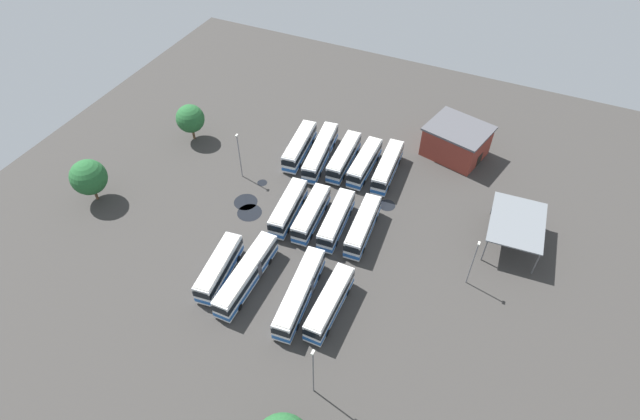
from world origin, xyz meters
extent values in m
plane|color=#383533|center=(0.00, 0.00, 0.00)|extent=(105.87, 105.87, 0.00)
cube|color=silver|center=(-13.59, -8.83, 1.84)|extent=(11.38, 3.73, 3.08)
cube|color=beige|center=(-13.59, -8.83, 3.45)|extent=(10.91, 3.48, 0.14)
cube|color=black|center=(-13.59, -8.83, 2.34)|extent=(11.44, 3.77, 0.99)
cube|color=#1E56A8|center=(-13.59, -8.83, 0.98)|extent=(11.44, 3.77, 0.62)
cube|color=black|center=(-8.03, -8.17, 2.44)|extent=(0.29, 1.98, 1.14)
cylinder|color=black|center=(-10.28, -7.31, 0.50)|extent=(1.03, 0.42, 1.00)
cylinder|color=black|center=(-10.02, -9.53, 0.50)|extent=(1.03, 0.42, 1.00)
cylinder|color=black|center=(-17.16, -8.13, 0.50)|extent=(1.03, 0.42, 1.00)
cylinder|color=black|center=(-16.89, -10.34, 0.50)|extent=(1.03, 0.42, 1.00)
cube|color=silver|center=(-13.65, -4.89, 1.84)|extent=(13.53, 4.16, 3.08)
cube|color=beige|center=(-13.65, -4.89, 3.45)|extent=(12.97, 3.90, 0.14)
cube|color=black|center=(-13.65, -4.89, 2.34)|extent=(13.60, 4.21, 0.99)
cube|color=#1E56A8|center=(-13.65, -4.89, 0.98)|extent=(13.60, 4.21, 0.62)
cube|color=black|center=(-7.03, -4.01, 2.44)|extent=(0.32, 1.98, 1.14)
cube|color=#47474C|center=(-15.10, -5.08, 1.84)|extent=(1.22, 2.57, 2.96)
cylinder|color=black|center=(-9.70, -3.24, 0.50)|extent=(1.03, 0.43, 1.00)
cylinder|color=black|center=(-9.41, -5.45, 0.50)|extent=(1.03, 0.43, 1.00)
cylinder|color=black|center=(-17.89, -4.33, 0.50)|extent=(1.03, 0.43, 1.00)
cylinder|color=black|center=(-17.60, -6.54, 0.50)|extent=(1.03, 0.43, 1.00)
cube|color=silver|center=(-14.10, -0.77, 1.84)|extent=(11.11, 3.07, 3.08)
cube|color=beige|center=(-14.10, -0.77, 3.45)|extent=(10.66, 2.85, 0.14)
cube|color=black|center=(-14.10, -0.77, 2.34)|extent=(11.17, 3.11, 0.99)
cube|color=#1E56A8|center=(-14.10, -0.77, 0.98)|extent=(11.17, 3.11, 0.62)
cube|color=black|center=(-8.60, -0.44, 2.44)|extent=(0.18, 1.99, 1.14)
cylinder|color=black|center=(-10.76, 0.54, 0.50)|extent=(1.02, 0.36, 1.00)
cylinder|color=black|center=(-10.63, -1.68, 0.50)|extent=(1.02, 0.36, 1.00)
cylinder|color=black|center=(-17.56, 0.14, 0.50)|extent=(1.02, 0.36, 1.00)
cylinder|color=black|center=(-17.43, -2.09, 0.50)|extent=(1.02, 0.36, 1.00)
cube|color=silver|center=(-14.16, 2.95, 1.84)|extent=(10.57, 2.60, 3.08)
cube|color=beige|center=(-14.16, 2.95, 3.45)|extent=(10.14, 2.40, 0.14)
cube|color=black|center=(-14.16, 2.95, 2.34)|extent=(10.62, 2.63, 0.99)
cube|color=#1E56A8|center=(-14.16, 2.95, 0.98)|extent=(10.62, 2.63, 0.62)
cube|color=black|center=(-8.89, 3.04, 2.44)|extent=(0.09, 1.99, 1.14)
cylinder|color=black|center=(-10.92, 4.12, 0.50)|extent=(1.00, 0.32, 1.00)
cylinder|color=black|center=(-10.88, 1.89, 0.50)|extent=(1.00, 0.32, 1.00)
cylinder|color=black|center=(-17.44, 4.01, 0.50)|extent=(1.00, 0.32, 1.00)
cylinder|color=black|center=(-17.41, 1.78, 0.50)|extent=(1.00, 0.32, 1.00)
cube|color=silver|center=(-14.74, 6.78, 1.84)|extent=(11.31, 3.12, 3.08)
cube|color=beige|center=(-14.74, 6.78, 3.45)|extent=(10.86, 2.90, 0.14)
cube|color=black|center=(-14.74, 6.78, 2.34)|extent=(11.37, 3.16, 0.99)
cube|color=#1E56A8|center=(-14.74, 6.78, 0.98)|extent=(11.37, 3.16, 0.62)
cube|color=black|center=(-9.14, 7.13, 2.44)|extent=(0.18, 1.99, 1.14)
cylinder|color=black|center=(-11.34, 8.11, 0.50)|extent=(1.02, 0.36, 1.00)
cylinder|color=black|center=(-11.20, 5.89, 0.50)|extent=(1.02, 0.36, 1.00)
cylinder|color=black|center=(-18.27, 7.68, 0.50)|extent=(1.02, 0.36, 1.00)
cylinder|color=black|center=(-18.13, 5.45, 0.50)|extent=(1.02, 0.36, 1.00)
cube|color=silver|center=(0.59, -3.72, 1.84)|extent=(10.54, 3.49, 3.08)
cube|color=beige|center=(0.59, -3.72, 3.45)|extent=(10.11, 3.25, 0.14)
cube|color=black|center=(0.59, -3.72, 2.34)|extent=(10.60, 3.53, 0.99)
cube|color=#1E56A8|center=(0.59, -3.72, 0.98)|extent=(10.60, 3.53, 0.62)
cube|color=black|center=(5.75, -3.18, 2.44)|extent=(0.27, 1.98, 1.14)
cylinder|color=black|center=(3.67, -2.28, 0.50)|extent=(1.03, 0.40, 1.00)
cylinder|color=black|center=(3.90, -4.50, 0.50)|extent=(1.03, 0.40, 1.00)
cylinder|color=black|center=(-2.71, -2.94, 0.50)|extent=(1.03, 0.40, 1.00)
cylinder|color=black|center=(-2.48, -5.16, 0.50)|extent=(1.03, 0.40, 1.00)
cube|color=silver|center=(0.27, -0.03, 1.84)|extent=(10.44, 3.20, 3.08)
cube|color=beige|center=(0.27, -0.03, 3.45)|extent=(10.02, 2.97, 0.14)
cube|color=black|center=(0.27, -0.03, 2.34)|extent=(10.49, 3.24, 0.99)
cube|color=#1E56A8|center=(0.27, -0.03, 0.98)|extent=(10.49, 3.24, 0.62)
cube|color=black|center=(5.41, 0.36, 2.44)|extent=(0.21, 1.99, 1.14)
cylinder|color=black|center=(3.36, 1.32, 0.50)|extent=(1.02, 0.38, 1.00)
cylinder|color=black|center=(3.53, -0.90, 0.50)|extent=(1.02, 0.38, 1.00)
cylinder|color=black|center=(-2.99, 0.84, 0.50)|extent=(1.02, 0.38, 1.00)
cylinder|color=black|center=(-2.83, -1.39, 0.50)|extent=(1.02, 0.38, 1.00)
cube|color=silver|center=(-0.11, 3.89, 1.84)|extent=(10.78, 3.30, 3.08)
cube|color=beige|center=(-0.11, 3.89, 3.45)|extent=(10.34, 3.07, 0.14)
cube|color=black|center=(-0.11, 3.89, 2.34)|extent=(10.83, 3.34, 0.99)
cube|color=#1E56A8|center=(-0.11, 3.89, 0.98)|extent=(10.83, 3.34, 0.62)
cube|color=black|center=(5.19, 4.33, 2.44)|extent=(0.23, 1.99, 1.14)
cylinder|color=black|center=(3.07, 5.28, 0.50)|extent=(1.02, 0.38, 1.00)
cylinder|color=black|center=(3.26, 3.05, 0.50)|extent=(1.02, 0.38, 1.00)
cylinder|color=black|center=(-3.48, 4.73, 0.50)|extent=(1.02, 0.38, 1.00)
cylinder|color=black|center=(-3.30, 2.51, 0.50)|extent=(1.02, 0.38, 1.00)
cube|color=silver|center=(-0.59, 7.93, 1.84)|extent=(10.92, 3.19, 3.08)
cube|color=beige|center=(-0.59, 7.93, 3.45)|extent=(10.48, 2.97, 0.14)
cube|color=black|center=(-0.59, 7.93, 2.34)|extent=(10.98, 3.23, 0.99)
cube|color=#1E56A8|center=(-0.59, 7.93, 0.98)|extent=(10.98, 3.23, 0.62)
cube|color=black|center=(4.80, 8.32, 2.44)|extent=(0.20, 1.99, 1.14)
cylinder|color=black|center=(2.67, 9.28, 0.50)|extent=(1.02, 0.37, 1.00)
cylinder|color=black|center=(2.83, 7.06, 0.50)|extent=(1.02, 0.37, 1.00)
cylinder|color=black|center=(-4.00, 8.80, 0.50)|extent=(1.02, 0.37, 1.00)
cylinder|color=black|center=(-3.84, 6.58, 0.50)|extent=(1.02, 0.37, 1.00)
cube|color=silver|center=(14.77, -6.95, 1.84)|extent=(10.55, 3.68, 3.08)
cube|color=beige|center=(14.77, -6.95, 3.45)|extent=(10.12, 3.44, 0.14)
cube|color=black|center=(14.77, -6.95, 2.34)|extent=(10.60, 3.73, 0.99)
cube|color=#1E56A8|center=(14.77, -6.95, 0.98)|extent=(10.60, 3.73, 0.62)
cube|color=black|center=(19.90, -6.31, 2.44)|extent=(0.31, 1.98, 1.14)
cylinder|color=black|center=(17.81, -5.45, 0.50)|extent=(1.03, 0.42, 1.00)
cylinder|color=black|center=(18.08, -7.66, 0.50)|extent=(1.03, 0.42, 1.00)
cylinder|color=black|center=(11.45, -6.24, 0.50)|extent=(1.03, 0.42, 1.00)
cylinder|color=black|center=(11.73, -8.45, 0.50)|extent=(1.03, 0.42, 1.00)
cube|color=silver|center=(14.21, -2.98, 1.84)|extent=(13.35, 2.59, 3.08)
cube|color=beige|center=(14.21, -2.98, 3.45)|extent=(12.82, 2.39, 0.14)
cube|color=black|center=(14.21, -2.98, 2.34)|extent=(13.42, 2.63, 0.99)
cube|color=#1E56A8|center=(14.21, -2.98, 0.98)|extent=(13.42, 2.63, 0.62)
cube|color=black|center=(20.88, -2.90, 2.44)|extent=(0.08, 1.99, 1.14)
cube|color=#47474C|center=(12.74, -3.00, 1.84)|extent=(0.93, 2.48, 2.96)
cylinder|color=black|center=(18.33, -1.81, 0.50)|extent=(1.00, 0.31, 1.00)
cylinder|color=black|center=(18.35, -4.04, 0.50)|extent=(1.00, 0.31, 1.00)
cylinder|color=black|center=(10.07, -1.92, 0.50)|extent=(1.00, 0.31, 1.00)
cylinder|color=black|center=(10.09, -4.15, 0.50)|extent=(1.00, 0.31, 1.00)
cube|color=silver|center=(13.86, 4.79, 1.84)|extent=(13.50, 3.74, 3.08)
cube|color=beige|center=(13.86, 4.79, 3.45)|extent=(12.95, 3.50, 0.14)
cube|color=black|center=(13.86, 4.79, 2.34)|extent=(13.57, 3.79, 0.99)
cube|color=#1E56A8|center=(13.86, 4.79, 0.98)|extent=(13.57, 3.79, 0.62)
cube|color=black|center=(20.50, 5.45, 2.44)|extent=(0.26, 1.98, 1.14)
cube|color=#47474C|center=(12.40, 4.64, 1.84)|extent=(1.14, 2.55, 2.96)
cylinder|color=black|center=(17.86, 6.31, 0.50)|extent=(1.02, 0.40, 1.00)
cylinder|color=black|center=(18.08, 4.09, 0.50)|extent=(1.02, 0.40, 1.00)
cylinder|color=black|center=(9.64, 5.48, 0.50)|extent=(1.02, 0.40, 1.00)
cylinder|color=black|center=(9.86, 3.26, 0.50)|extent=(1.02, 0.40, 1.00)
cube|color=silver|center=(13.71, 8.96, 1.84)|extent=(10.85, 2.48, 3.08)
cube|color=beige|center=(13.71, 8.96, 3.45)|extent=(10.42, 2.28, 0.14)
cube|color=black|center=(13.71, 8.96, 2.34)|extent=(10.90, 2.51, 0.99)
cube|color=#1E56A8|center=(13.71, 8.96, 0.98)|extent=(10.90, 2.51, 0.62)
cube|color=black|center=(19.14, 8.99, 2.44)|extent=(0.07, 1.99, 1.14)
cylinder|color=black|center=(17.06, 10.09, 0.50)|extent=(1.00, 0.30, 1.00)
cylinder|color=black|center=(17.08, 7.86, 0.50)|extent=(1.00, 0.30, 1.00)
cylinder|color=black|center=(10.34, 10.06, 0.50)|extent=(1.00, 0.30, 1.00)
cylinder|color=black|center=(10.36, 7.83, 0.50)|extent=(1.00, 0.30, 1.00)
cube|color=maroon|center=(-25.06, 15.51, 2.63)|extent=(10.10, 11.07, 5.25)
cube|color=#4C4C51|center=(-25.06, 15.51, 5.43)|extent=(10.70, 11.73, 0.36)
cube|color=black|center=(-23.90, 20.06, 1.10)|extent=(1.76, 0.50, 2.20)
cube|color=slate|center=(-8.33, 28.16, 4.26)|extent=(10.88, 8.18, 0.20)
cylinder|color=#59595B|center=(-3.68, 31.93, 2.08)|extent=(0.20, 0.20, 4.16)
cylinder|color=#59595B|center=(-3.21, 25.06, 2.08)|extent=(0.20, 0.20, 4.16)
cylinder|color=#59595B|center=(-13.45, 31.25, 2.08)|extent=(0.20, 0.20, 4.16)
cylinder|color=#59595B|center=(-12.97, 24.39, 2.08)|extent=(0.20, 0.20, 4.16)
cylinder|color=slate|center=(-4.48, -15.03, 4.13)|extent=(0.16, 0.16, 8.26)
cube|color=silver|center=(-4.48, -15.03, 8.44)|extent=(0.56, 0.28, 0.20)
cylinder|color=slate|center=(24.31, 11.67, 4.27)|extent=(0.16, 0.16, 8.54)
cube|color=silver|center=(24.31, 11.67, 8.72)|extent=(0.56, 0.28, 0.20)
cylinder|color=slate|center=(1.65, 24.03, 3.96)|extent=(0.16, 0.16, 7.92)
cube|color=silver|center=(1.65, 24.03, 8.10)|extent=(0.56, 0.28, 0.20)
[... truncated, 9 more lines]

